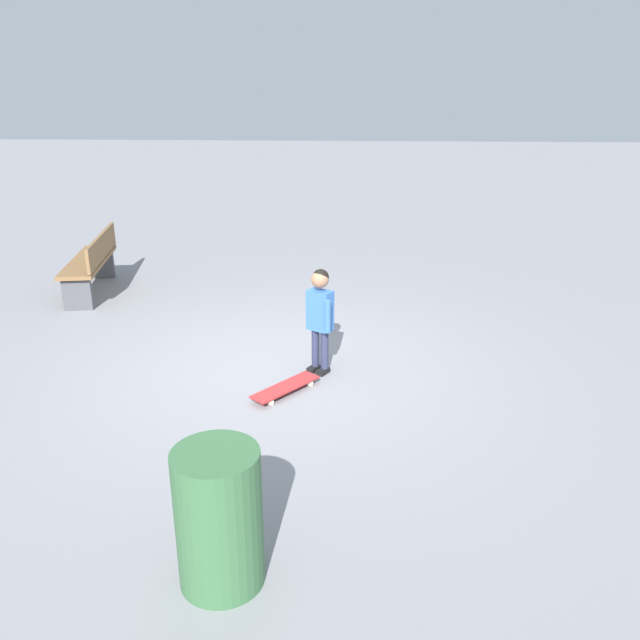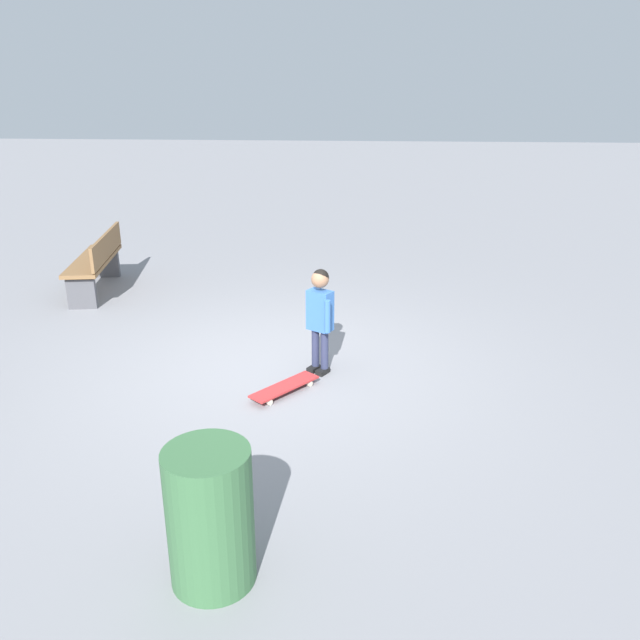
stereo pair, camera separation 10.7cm
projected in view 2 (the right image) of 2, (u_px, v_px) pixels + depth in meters
name	position (u px, v px, depth m)	size (l,w,h in m)	color
ground_plane	(274.00, 368.00, 6.50)	(50.00, 50.00, 0.00)	gray
child_person	(320.00, 310.00, 6.20)	(0.36, 0.28, 1.06)	#2D3351
skateboard	(285.00, 387.00, 5.97)	(0.69, 0.61, 0.07)	#B22D2D
street_bench	(97.00, 261.00, 8.69)	(1.65, 0.68, 0.80)	brown
trash_bin	(210.00, 517.00, 3.63)	(0.50, 0.50, 0.86)	#38663D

